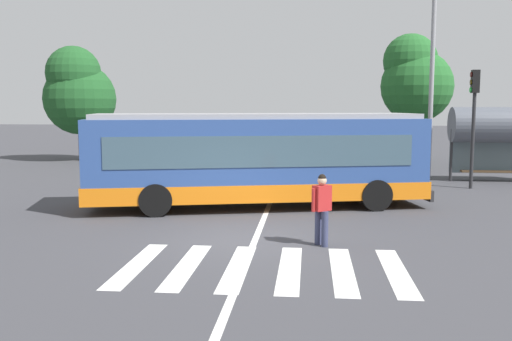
{
  "coord_description": "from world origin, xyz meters",
  "views": [
    {
      "loc": [
        1.62,
        -13.68,
        3.33
      ],
      "look_at": [
        -0.03,
        3.67,
        1.3
      ],
      "focal_mm": 39.46,
      "sensor_mm": 36.0,
      "label": 1
    }
  ],
  "objects_px": {
    "parked_car_black": "(292,156)",
    "parked_car_charcoal": "(348,156)",
    "parked_car_champagne": "(190,155)",
    "traffic_light_far_corner": "(474,109)",
    "twin_arm_street_lamp": "(432,61)",
    "city_transit_bus": "(257,159)",
    "pedestrian_crossing_street": "(322,206)",
    "parked_car_teal": "(138,154)",
    "background_tree_right": "(415,79)",
    "parked_car_blue": "(240,155)",
    "bus_stop_shelter": "(505,126)",
    "background_tree_left": "(78,91)"
  },
  "relations": [
    {
      "from": "twin_arm_street_lamp",
      "to": "background_tree_right",
      "type": "relative_size",
      "value": 1.16
    },
    {
      "from": "traffic_light_far_corner",
      "to": "background_tree_right",
      "type": "distance_m",
      "value": 9.42
    },
    {
      "from": "pedestrian_crossing_street",
      "to": "parked_car_champagne",
      "type": "xyz_separation_m",
      "value": [
        -6.45,
        15.42,
        -0.2
      ]
    },
    {
      "from": "city_transit_bus",
      "to": "parked_car_charcoal",
      "type": "xyz_separation_m",
      "value": [
        3.61,
        10.32,
        -0.82
      ]
    },
    {
      "from": "twin_arm_street_lamp",
      "to": "background_tree_left",
      "type": "relative_size",
      "value": 1.24
    },
    {
      "from": "pedestrian_crossing_street",
      "to": "parked_car_champagne",
      "type": "relative_size",
      "value": 0.38
    },
    {
      "from": "bus_stop_shelter",
      "to": "pedestrian_crossing_street",
      "type": "bearing_deg",
      "value": -123.93
    },
    {
      "from": "city_transit_bus",
      "to": "background_tree_right",
      "type": "height_order",
      "value": "background_tree_right"
    },
    {
      "from": "parked_car_champagne",
      "to": "bus_stop_shelter",
      "type": "xyz_separation_m",
      "value": [
        14.57,
        -3.36,
        1.65
      ]
    },
    {
      "from": "parked_car_black",
      "to": "parked_car_blue",
      "type": "bearing_deg",
      "value": -178.98
    },
    {
      "from": "parked_car_blue",
      "to": "background_tree_right",
      "type": "distance_m",
      "value": 10.86
    },
    {
      "from": "parked_car_black",
      "to": "traffic_light_far_corner",
      "type": "distance_m",
      "value": 9.55
    },
    {
      "from": "pedestrian_crossing_street",
      "to": "parked_car_blue",
      "type": "height_order",
      "value": "pedestrian_crossing_street"
    },
    {
      "from": "traffic_light_far_corner",
      "to": "parked_car_charcoal",
      "type": "bearing_deg",
      "value": 130.28
    },
    {
      "from": "city_transit_bus",
      "to": "parked_car_champagne",
      "type": "relative_size",
      "value": 2.48
    },
    {
      "from": "parked_car_black",
      "to": "parked_car_charcoal",
      "type": "xyz_separation_m",
      "value": [
        2.82,
        -0.2,
        0.0
      ]
    },
    {
      "from": "parked_car_champagne",
      "to": "parked_car_blue",
      "type": "distance_m",
      "value": 2.58
    },
    {
      "from": "parked_car_charcoal",
      "to": "background_tree_left",
      "type": "bearing_deg",
      "value": 165.3
    },
    {
      "from": "pedestrian_crossing_street",
      "to": "parked_car_charcoal",
      "type": "height_order",
      "value": "pedestrian_crossing_street"
    },
    {
      "from": "pedestrian_crossing_street",
      "to": "parked_car_teal",
      "type": "height_order",
      "value": "pedestrian_crossing_street"
    },
    {
      "from": "parked_car_teal",
      "to": "twin_arm_street_lamp",
      "type": "xyz_separation_m",
      "value": [
        14.29,
        -3.08,
        4.51
      ]
    },
    {
      "from": "twin_arm_street_lamp",
      "to": "background_tree_left",
      "type": "height_order",
      "value": "twin_arm_street_lamp"
    },
    {
      "from": "background_tree_left",
      "to": "traffic_light_far_corner",
      "type": "bearing_deg",
      "value": -25.13
    },
    {
      "from": "parked_car_champagne",
      "to": "background_tree_left",
      "type": "bearing_deg",
      "value": 152.58
    },
    {
      "from": "parked_car_black",
      "to": "city_transit_bus",
      "type": "bearing_deg",
      "value": -94.3
    },
    {
      "from": "city_transit_bus",
      "to": "bus_stop_shelter",
      "type": "distance_m",
      "value": 12.39
    },
    {
      "from": "parked_car_champagne",
      "to": "traffic_light_far_corner",
      "type": "relative_size",
      "value": 0.96
    },
    {
      "from": "city_transit_bus",
      "to": "pedestrian_crossing_street",
      "type": "distance_m",
      "value": 5.36
    },
    {
      "from": "parked_car_blue",
      "to": "traffic_light_far_corner",
      "type": "distance_m",
      "value": 11.71
    },
    {
      "from": "parked_car_champagne",
      "to": "parked_car_charcoal",
      "type": "height_order",
      "value": "same"
    },
    {
      "from": "parked_car_blue",
      "to": "bus_stop_shelter",
      "type": "bearing_deg",
      "value": -15.63
    },
    {
      "from": "parked_car_black",
      "to": "background_tree_right",
      "type": "xyz_separation_m",
      "value": [
        6.7,
        3.68,
        4.01
      ]
    },
    {
      "from": "parked_car_charcoal",
      "to": "background_tree_left",
      "type": "distance_m",
      "value": 16.54
    },
    {
      "from": "city_transit_bus",
      "to": "pedestrian_crossing_street",
      "type": "height_order",
      "value": "city_transit_bus"
    },
    {
      "from": "parked_car_teal",
      "to": "parked_car_champagne",
      "type": "relative_size",
      "value": 1.0
    },
    {
      "from": "city_transit_bus",
      "to": "parked_car_black",
      "type": "distance_m",
      "value": 10.58
    },
    {
      "from": "background_tree_left",
      "to": "parked_car_charcoal",
      "type": "bearing_deg",
      "value": -14.7
    },
    {
      "from": "parked_car_charcoal",
      "to": "bus_stop_shelter",
      "type": "bearing_deg",
      "value": -26.19
    },
    {
      "from": "parked_car_teal",
      "to": "traffic_light_far_corner",
      "type": "distance_m",
      "value": 16.6
    },
    {
      "from": "parked_car_blue",
      "to": "twin_arm_street_lamp",
      "type": "relative_size",
      "value": 0.54
    },
    {
      "from": "parked_car_charcoal",
      "to": "traffic_light_far_corner",
      "type": "xyz_separation_m",
      "value": [
        4.55,
        -5.37,
        2.39
      ]
    },
    {
      "from": "city_transit_bus",
      "to": "parked_car_champagne",
      "type": "distance_m",
      "value": 11.42
    },
    {
      "from": "parked_car_black",
      "to": "twin_arm_street_lamp",
      "type": "xyz_separation_m",
      "value": [
        6.23,
        -3.02,
        4.51
      ]
    },
    {
      "from": "parked_car_teal",
      "to": "parked_car_blue",
      "type": "distance_m",
      "value": 5.4
    },
    {
      "from": "traffic_light_far_corner",
      "to": "background_tree_left",
      "type": "relative_size",
      "value": 0.69
    },
    {
      "from": "background_tree_left",
      "to": "twin_arm_street_lamp",
      "type": "bearing_deg",
      "value": -19.96
    },
    {
      "from": "background_tree_left",
      "to": "parked_car_blue",
      "type": "bearing_deg",
      "value": -21.22
    },
    {
      "from": "city_transit_bus",
      "to": "twin_arm_street_lamp",
      "type": "bearing_deg",
      "value": 46.88
    },
    {
      "from": "parked_car_blue",
      "to": "parked_car_charcoal",
      "type": "height_order",
      "value": "same"
    },
    {
      "from": "parked_car_charcoal",
      "to": "city_transit_bus",
      "type": "bearing_deg",
      "value": -109.29
    }
  ]
}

